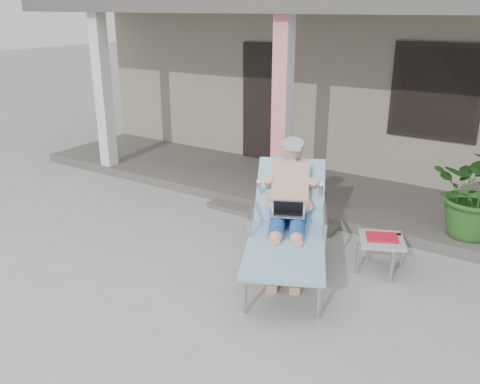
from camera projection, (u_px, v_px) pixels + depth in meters
The scene contains 8 objects.
ground at pixel (189, 272), 5.78m from camera, with size 60.00×60.00×0.00m, color #9E9E99.
house at pixel (384, 68), 10.33m from camera, with size 10.40×5.40×3.30m.
porch_deck at pixel (305, 190), 8.12m from camera, with size 10.00×2.00×0.15m, color #605B56.
porch_overhang at pixel (312, 11), 7.14m from camera, with size 10.00×2.30×2.85m.
porch_step at pixel (269, 216), 7.22m from camera, with size 2.00×0.30×0.07m, color #605B56.
lounger at pixel (289, 194), 5.67m from camera, with size 1.62×2.24×1.42m.
side_table at pixel (382, 242), 5.69m from camera, with size 0.64×0.64×0.44m.
potted_palm at pixel (479, 192), 6.15m from camera, with size 1.04×0.90×1.16m, color #26591E.
Camera 1 is at (3.26, -3.98, 2.85)m, focal length 38.00 mm.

